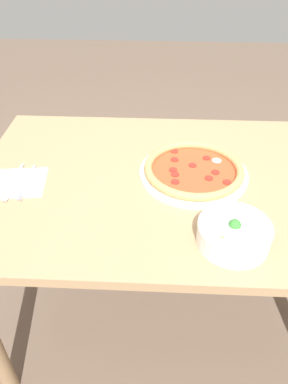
# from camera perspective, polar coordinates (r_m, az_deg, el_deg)

# --- Properties ---
(ground_plane) EXTENTS (8.00, 8.00, 0.00)m
(ground_plane) POSITION_cam_1_polar(r_m,az_deg,el_deg) (1.74, 3.41, -17.94)
(ground_plane) COLOR brown
(dining_table) EXTENTS (1.30, 0.83, 0.73)m
(dining_table) POSITION_cam_1_polar(r_m,az_deg,el_deg) (1.27, 4.47, -1.79)
(dining_table) COLOR tan
(dining_table) RESTS_ON ground_plane
(pizza) EXTENTS (0.35, 0.35, 0.04)m
(pizza) POSITION_cam_1_polar(r_m,az_deg,el_deg) (1.22, 7.57, 3.30)
(pizza) COLOR white
(pizza) RESTS_ON dining_table
(bowl) EXTENTS (0.19, 0.19, 0.08)m
(bowl) POSITION_cam_1_polar(r_m,az_deg,el_deg) (0.99, 13.56, -6.05)
(bowl) COLOR white
(bowl) RESTS_ON dining_table
(napkin) EXTENTS (0.17, 0.17, 0.00)m
(napkin) POSITION_cam_1_polar(r_m,az_deg,el_deg) (1.24, -18.32, 1.37)
(napkin) COLOR white
(napkin) RESTS_ON dining_table
(fork) EXTENTS (0.02, 0.18, 0.00)m
(fork) POSITION_cam_1_polar(r_m,az_deg,el_deg) (1.24, -17.32, 1.54)
(fork) COLOR silver
(fork) RESTS_ON napkin
(knife) EXTENTS (0.02, 0.19, 0.01)m
(knife) POSITION_cam_1_polar(r_m,az_deg,el_deg) (1.26, -19.07, 1.74)
(knife) COLOR silver
(knife) RESTS_ON napkin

